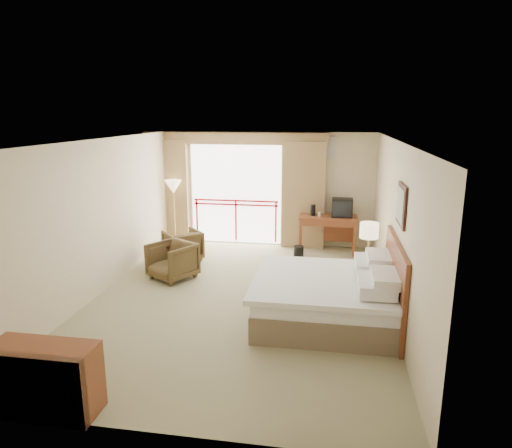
% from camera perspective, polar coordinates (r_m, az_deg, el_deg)
% --- Properties ---
extents(floor, '(7.00, 7.00, 0.00)m').
position_cam_1_polar(floor, '(8.01, -1.93, -9.26)').
color(floor, '#89845B').
rests_on(floor, ground).
extents(ceiling, '(7.00, 7.00, 0.00)m').
position_cam_1_polar(ceiling, '(7.39, -2.10, 10.39)').
color(ceiling, white).
rests_on(ceiling, wall_back).
extents(wall_back, '(5.00, 0.00, 5.00)m').
position_cam_1_polar(wall_back, '(10.98, 1.58, 4.39)').
color(wall_back, beige).
rests_on(wall_back, ground).
extents(wall_front, '(5.00, 0.00, 5.00)m').
position_cam_1_polar(wall_front, '(4.38, -11.16, -10.47)').
color(wall_front, beige).
rests_on(wall_front, ground).
extents(wall_left, '(0.00, 7.00, 7.00)m').
position_cam_1_polar(wall_left, '(8.44, -18.91, 0.80)').
color(wall_left, beige).
rests_on(wall_left, ground).
extents(wall_right, '(0.00, 7.00, 7.00)m').
position_cam_1_polar(wall_right, '(7.52, 17.01, -0.57)').
color(wall_right, beige).
rests_on(wall_right, ground).
extents(balcony_door, '(2.40, 0.00, 2.40)m').
position_cam_1_polar(balcony_door, '(11.12, -2.54, 3.71)').
color(balcony_door, white).
rests_on(balcony_door, wall_back).
extents(balcony_railing, '(2.09, 0.03, 1.02)m').
position_cam_1_polar(balcony_railing, '(11.17, -2.54, 1.74)').
color(balcony_railing, red).
rests_on(balcony_railing, wall_back).
extents(curtain_left, '(1.00, 0.26, 2.50)m').
position_cam_1_polar(curtain_left, '(11.44, -10.81, 4.02)').
color(curtain_left, olive).
rests_on(curtain_left, wall_back).
extents(curtain_right, '(1.00, 0.26, 2.50)m').
position_cam_1_polar(curtain_right, '(10.77, 5.96, 3.59)').
color(curtain_right, olive).
rests_on(curtain_right, wall_back).
extents(valance, '(4.40, 0.22, 0.28)m').
position_cam_1_polar(valance, '(10.87, -2.72, 10.65)').
color(valance, olive).
rests_on(valance, wall_back).
extents(hvac_vent, '(0.50, 0.04, 0.50)m').
position_cam_1_polar(hvac_vent, '(10.73, 8.58, 9.41)').
color(hvac_vent, silver).
rests_on(hvac_vent, wall_back).
extents(bed, '(2.13, 2.06, 0.97)m').
position_cam_1_polar(bed, '(7.18, 9.03, -8.99)').
color(bed, brown).
rests_on(bed, floor).
extents(headboard, '(0.06, 2.10, 1.30)m').
position_cam_1_polar(headboard, '(7.15, 16.91, -7.18)').
color(headboard, '#652812').
rests_on(headboard, wall_right).
extents(framed_art, '(0.04, 0.72, 0.60)m').
position_cam_1_polar(framed_art, '(6.83, 17.70, 2.28)').
color(framed_art, black).
rests_on(framed_art, wall_right).
extents(nightstand, '(0.45, 0.52, 0.60)m').
position_cam_1_polar(nightstand, '(8.61, 13.70, -5.86)').
color(nightstand, '#652812').
rests_on(nightstand, floor).
extents(table_lamp, '(0.34, 0.34, 0.59)m').
position_cam_1_polar(table_lamp, '(8.44, 13.96, -0.86)').
color(table_lamp, tan).
rests_on(table_lamp, nightstand).
extents(phone, '(0.21, 0.18, 0.08)m').
position_cam_1_polar(phone, '(8.36, 13.56, -3.97)').
color(phone, black).
rests_on(phone, nightstand).
extents(desk, '(1.31, 0.63, 0.85)m').
position_cam_1_polar(desk, '(10.57, 8.98, 0.06)').
color(desk, '#652812').
rests_on(desk, floor).
extents(tv, '(0.46, 0.36, 0.42)m').
position_cam_1_polar(tv, '(10.42, 10.71, 2.02)').
color(tv, black).
rests_on(tv, desk).
extents(coffee_maker, '(0.12, 0.12, 0.25)m').
position_cam_1_polar(coffee_maker, '(10.45, 7.13, 1.72)').
color(coffee_maker, black).
rests_on(coffee_maker, desk).
extents(cup, '(0.09, 0.09, 0.10)m').
position_cam_1_polar(cup, '(10.41, 7.93, 1.23)').
color(cup, white).
rests_on(cup, desk).
extents(wastebasket, '(0.23, 0.23, 0.28)m').
position_cam_1_polar(wastebasket, '(10.12, 5.34, -3.53)').
color(wastebasket, black).
rests_on(wastebasket, floor).
extents(armchair_far, '(1.01, 1.01, 0.66)m').
position_cam_1_polar(armchair_far, '(10.13, -9.07, -4.44)').
color(armchair_far, '#45331A').
rests_on(armchair_far, floor).
extents(armchair_near, '(1.05, 1.06, 0.71)m').
position_cam_1_polar(armchair_near, '(9.07, -10.33, -6.68)').
color(armchair_near, '#45331A').
rests_on(armchair_near, floor).
extents(side_table, '(0.50, 0.50, 0.55)m').
position_cam_1_polar(side_table, '(9.50, -11.07, -3.40)').
color(side_table, black).
rests_on(side_table, floor).
extents(book, '(0.22, 0.27, 0.02)m').
position_cam_1_polar(book, '(9.45, -11.12, -2.38)').
color(book, white).
rests_on(book, side_table).
extents(floor_lamp, '(0.40, 0.40, 1.58)m').
position_cam_1_polar(floor_lamp, '(11.05, -10.29, 4.30)').
color(floor_lamp, tan).
rests_on(floor_lamp, floor).
extents(dresser, '(1.15, 0.49, 0.77)m').
position_cam_1_polar(dresser, '(5.57, -25.02, -17.19)').
color(dresser, '#652812').
rests_on(dresser, floor).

